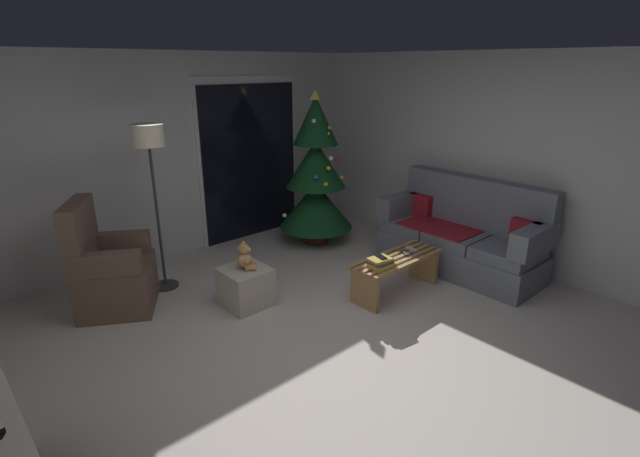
{
  "coord_description": "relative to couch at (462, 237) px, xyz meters",
  "views": [
    {
      "loc": [
        -2.47,
        -2.46,
        2.35
      ],
      "look_at": [
        0.4,
        0.7,
        0.85
      ],
      "focal_mm": 26.42,
      "sensor_mm": 36.0,
      "label": 1
    }
  ],
  "objects": [
    {
      "name": "patio_door_frame",
      "position": [
        -1.15,
        2.7,
        0.7
      ],
      "size": [
        1.6,
        0.02,
        2.2
      ],
      "primitive_type": "cube",
      "color": "silver",
      "rests_on": "ground"
    },
    {
      "name": "floor_lamp",
      "position": [
        -2.88,
        1.91,
        1.11
      ],
      "size": [
        0.32,
        0.32,
        1.78
      ],
      "color": "#2D2D30",
      "rests_on": "ground"
    },
    {
      "name": "armchair",
      "position": [
        -3.47,
        1.79,
        0.0
      ],
      "size": [
        0.94,
        0.94,
        1.13
      ],
      "color": "brown",
      "rests_on": "ground"
    },
    {
      "name": "christmas_tree",
      "position": [
        -0.7,
        1.84,
        0.5
      ],
      "size": [
        1.0,
        1.0,
        2.04
      ],
      "color": "#4C1E19",
      "rests_on": "ground"
    },
    {
      "name": "cell_phone",
      "position": [
        -1.41,
        0.06,
        0.12
      ],
      "size": [
        0.11,
        0.16,
        0.01
      ],
      "primitive_type": "cube",
      "rotation": [
        0.0,
        0.0,
        -0.31
      ],
      "color": "black",
      "rests_on": "book_stack"
    },
    {
      "name": "couch",
      "position": [
        0.0,
        0.0,
        0.0
      ],
      "size": [
        0.79,
        1.94,
        1.08
      ],
      "color": "slate",
      "rests_on": "ground"
    },
    {
      "name": "wall_right",
      "position": [
        0.54,
        -0.29,
        0.85
      ],
      "size": [
        0.12,
        6.0,
        2.5
      ],
      "primitive_type": "cube",
      "color": "beige",
      "rests_on": "ground"
    },
    {
      "name": "patio_door_glass",
      "position": [
        -1.15,
        2.68,
        0.65
      ],
      "size": [
        1.5,
        0.02,
        2.1
      ],
      "primitive_type": "cube",
      "color": "black",
      "rests_on": "ground"
    },
    {
      "name": "ottoman",
      "position": [
        -2.44,
        0.96,
        -0.2
      ],
      "size": [
        0.44,
        0.44,
        0.4
      ],
      "primitive_type": "cube",
      "color": "#B2A893",
      "rests_on": "ground"
    },
    {
      "name": "wall_back",
      "position": [
        -2.32,
        2.77,
        0.85
      ],
      "size": [
        5.72,
        0.12,
        2.5
      ],
      "primitive_type": "cube",
      "color": "beige",
      "rests_on": "ground"
    },
    {
      "name": "remote_silver",
      "position": [
        -0.81,
        0.12,
        0.03
      ],
      "size": [
        0.06,
        0.16,
        0.02
      ],
      "primitive_type": "cube",
      "rotation": [
        0.0,
        0.0,
        3.02
      ],
      "color": "#ADADB2",
      "rests_on": "coffee_table"
    },
    {
      "name": "book_stack",
      "position": [
        -1.42,
        0.05,
        0.06
      ],
      "size": [
        0.26,
        0.22,
        0.1
      ],
      "color": "#B79333",
      "rests_on": "coffee_table"
    },
    {
      "name": "teddy_bear_honey",
      "position": [
        -2.43,
        0.95,
        0.12
      ],
      "size": [
        0.22,
        0.21,
        0.29
      ],
      "color": "tan",
      "rests_on": "ottoman"
    },
    {
      "name": "coffee_table",
      "position": [
        -1.1,
        0.1,
        -0.12
      ],
      "size": [
        1.1,
        0.4,
        0.42
      ],
      "color": "#9E7547",
      "rests_on": "ground"
    },
    {
      "name": "ground_plane",
      "position": [
        -2.32,
        -0.29,
        -0.4
      ],
      "size": [
        7.0,
        7.0,
        0.0
      ],
      "primitive_type": "plane",
      "color": "#BCB2A8"
    },
    {
      "name": "remote_graphite",
      "position": [
        -0.96,
        0.1,
        0.03
      ],
      "size": [
        0.12,
        0.15,
        0.02
      ],
      "primitive_type": "cube",
      "rotation": [
        0.0,
        0.0,
        2.55
      ],
      "color": "#333338",
      "rests_on": "coffee_table"
    }
  ]
}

